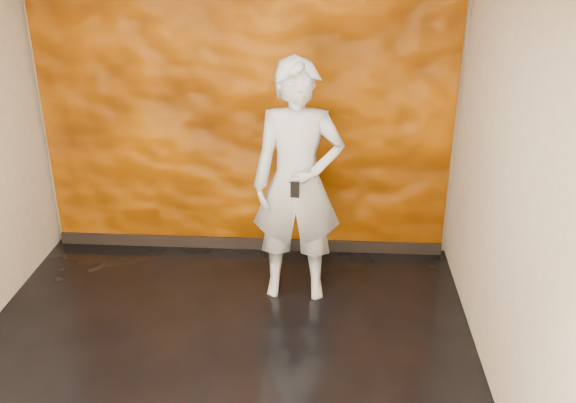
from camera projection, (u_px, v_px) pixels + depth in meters
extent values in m
cube|color=black|center=(218.00, 369.00, 4.83)|extent=(4.00, 4.00, 0.01)
cube|color=tan|center=(246.00, 114.00, 6.08)|extent=(4.00, 0.02, 2.80)
cube|color=tan|center=(515.00, 207.00, 4.14)|extent=(0.02, 4.00, 2.80)
cube|color=#C65E00|center=(245.00, 117.00, 6.05)|extent=(3.90, 0.06, 2.75)
cube|color=black|center=(248.00, 243.00, 6.55)|extent=(3.90, 0.04, 0.12)
imported|color=#989EA8|center=(298.00, 183.00, 5.41)|extent=(0.78, 0.52, 2.11)
cube|color=black|center=(295.00, 190.00, 5.09)|extent=(0.07, 0.02, 0.13)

